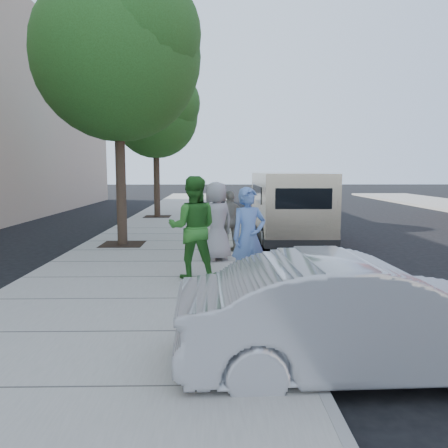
{
  "coord_description": "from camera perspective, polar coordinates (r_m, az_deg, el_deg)",
  "views": [
    {
      "loc": [
        0.4,
        -10.12,
        2.28
      ],
      "look_at": [
        0.58,
        -0.56,
        1.1
      ],
      "focal_mm": 35.0,
      "sensor_mm": 36.0,
      "label": 1
    }
  ],
  "objects": [
    {
      "name": "person_striped_polo",
      "position": [
        11.37,
        0.84,
        0.34
      ],
      "size": [
        1.02,
        0.71,
        1.61
      ],
      "primitive_type": "imported",
      "rotation": [
        0.0,
        0.0,
        3.52
      ],
      "color": "gray",
      "rests_on": "sidewalk"
    },
    {
      "name": "van",
      "position": [
        14.38,
        8.3,
        2.49
      ],
      "size": [
        2.07,
        5.94,
        2.19
      ],
      "rotation": [
        0.0,
        0.0,
        -0.02
      ],
      "color": "beige",
      "rests_on": "ground"
    },
    {
      "name": "curb_face",
      "position": [
        10.41,
        4.69,
        -5.22
      ],
      "size": [
        0.12,
        60.0,
        0.16
      ],
      "primitive_type": "cube",
      "color": "gray",
      "rests_on": "ground"
    },
    {
      "name": "person_green_shirt",
      "position": [
        8.58,
        -4.07,
        -0.48
      ],
      "size": [
        0.99,
        0.77,
        2.02
      ],
      "primitive_type": "imported",
      "rotation": [
        0.0,
        0.0,
        3.14
      ],
      "color": "#2F7827",
      "rests_on": "sidewalk"
    },
    {
      "name": "tree_far",
      "position": [
        20.46,
        -8.81,
        14.27
      ],
      "size": [
        3.92,
        3.8,
        6.49
      ],
      "color": "black",
      "rests_on": "sidewalk"
    },
    {
      "name": "person_gray_shirt",
      "position": [
        10.3,
        -1.0,
        0.36
      ],
      "size": [
        1.09,
        1.0,
        1.87
      ],
      "primitive_type": "imported",
      "rotation": [
        0.0,
        0.0,
        3.72
      ],
      "color": "#9B9B9D",
      "rests_on": "sidewalk"
    },
    {
      "name": "tree_near",
      "position": [
        13.21,
        -13.57,
        21.17
      ],
      "size": [
        4.62,
        4.6,
        7.53
      ],
      "color": "black",
      "rests_on": "sidewalk"
    },
    {
      "name": "parking_meter",
      "position": [
        11.45,
        -0.63,
        1.91
      ],
      "size": [
        0.32,
        0.13,
        1.53
      ],
      "rotation": [
        0.0,
        0.0,
        0.09
      ],
      "color": "gray",
      "rests_on": "sidewalk"
    },
    {
      "name": "sidewalk",
      "position": [
        10.45,
        -8.79,
        -5.23
      ],
      "size": [
        5.0,
        60.0,
        0.15
      ],
      "primitive_type": "cube",
      "color": "gray",
      "rests_on": "ground"
    },
    {
      "name": "sedan",
      "position": [
        5.17,
        17.4,
        -11.44
      ],
      "size": [
        4.14,
        1.58,
        1.35
      ],
      "primitive_type": "imported",
      "rotation": [
        0.0,
        0.0,
        1.61
      ],
      "color": "#AFB0B6",
      "rests_on": "ground"
    },
    {
      "name": "ground",
      "position": [
        10.38,
        -3.28,
        -5.66
      ],
      "size": [
        120.0,
        120.0,
        0.0
      ],
      "primitive_type": "plane",
      "color": "black",
      "rests_on": "ground"
    },
    {
      "name": "person_officer",
      "position": [
        7.95,
        3.24,
        -1.78
      ],
      "size": [
        0.78,
        0.65,
        1.83
      ],
      "primitive_type": "imported",
      "rotation": [
        0.0,
        0.0,
        0.36
      ],
      "color": "#5C81C4",
      "rests_on": "sidewalk"
    }
  ]
}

